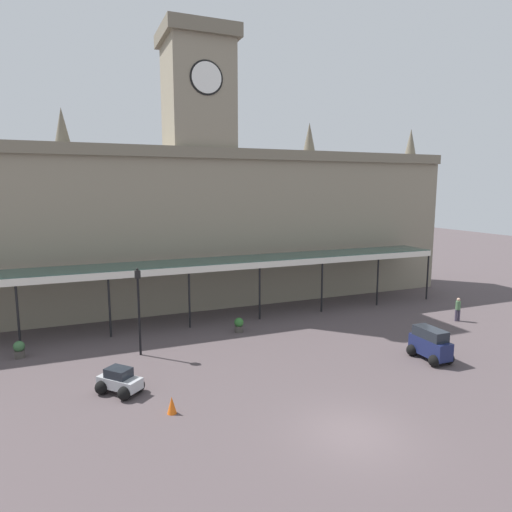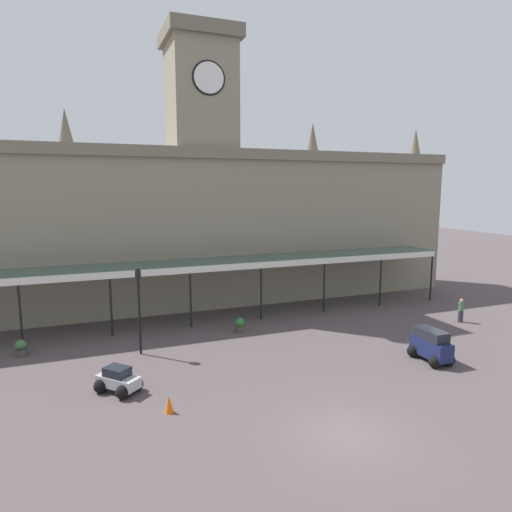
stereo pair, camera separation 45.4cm
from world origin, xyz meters
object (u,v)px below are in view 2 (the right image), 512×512
object	(u,v)px
planter_by_canopy	(240,325)
car_silver_sedan	(118,381)
traffic_cone	(169,404)
car_navy_van	(431,347)
pedestrian_near_entrance	(461,309)
planter_near_kerb	(21,348)
victorian_lamppost	(139,301)

from	to	relation	value
planter_by_canopy	car_silver_sedan	bearing A→B (deg)	-142.65
traffic_cone	car_silver_sedan	bearing A→B (deg)	123.20
car_silver_sedan	car_navy_van	size ratio (longest dim) A/B	0.93
traffic_cone	car_navy_van	bearing A→B (deg)	2.14
car_navy_van	traffic_cone	bearing A→B (deg)	-177.86
pedestrian_near_entrance	traffic_cone	xyz separation A→B (m)	(-21.46, -5.42, -0.54)
car_navy_van	planter_near_kerb	size ratio (longest dim) A/B	2.51
pedestrian_near_entrance	planter_by_canopy	size ratio (longest dim) A/B	1.74
car_navy_van	victorian_lamppost	xyz separation A→B (m)	(-14.60, 6.75, 2.29)
traffic_cone	planter_by_canopy	size ratio (longest dim) A/B	0.77
planter_near_kerb	traffic_cone	bearing A→B (deg)	-55.08
pedestrian_near_entrance	victorian_lamppost	distance (m)	21.92
planter_by_canopy	pedestrian_near_entrance	bearing A→B (deg)	-13.11
victorian_lamppost	planter_by_canopy	bearing A→B (deg)	14.37
car_silver_sedan	pedestrian_near_entrance	xyz separation A→B (m)	(23.28, 2.64, 0.41)
traffic_cone	planter_near_kerb	bearing A→B (deg)	124.92
car_navy_van	victorian_lamppost	size ratio (longest dim) A/B	0.48
car_silver_sedan	planter_by_canopy	xyz separation A→B (m)	(8.09, 6.17, -0.01)
car_silver_sedan	victorian_lamppost	xyz separation A→B (m)	(1.56, 4.50, 2.59)
car_silver_sedan	car_navy_van	world-z (taller)	car_navy_van
car_silver_sedan	traffic_cone	world-z (taller)	car_silver_sedan
car_silver_sedan	car_navy_van	xyz separation A→B (m)	(16.15, -2.25, 0.30)
car_silver_sedan	traffic_cone	bearing A→B (deg)	-56.80
victorian_lamppost	planter_near_kerb	distance (m)	7.12
traffic_cone	planter_near_kerb	size ratio (longest dim) A/B	0.77
planter_by_canopy	victorian_lamppost	bearing A→B (deg)	-165.63
car_navy_van	pedestrian_near_entrance	distance (m)	8.65
car_navy_van	planter_by_canopy	distance (m)	11.67
car_navy_van	pedestrian_near_entrance	world-z (taller)	car_navy_van
car_silver_sedan	planter_by_canopy	bearing A→B (deg)	37.35
pedestrian_near_entrance	victorian_lamppost	bearing A→B (deg)	175.10
planter_by_canopy	planter_near_kerb	distance (m)	12.83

